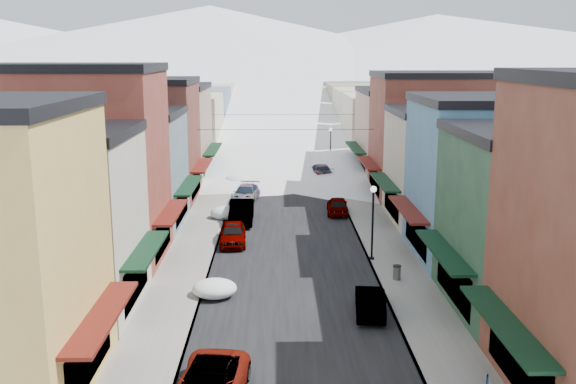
{
  "coord_description": "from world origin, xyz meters",
  "views": [
    {
      "loc": [
        -0.91,
        -19.17,
        13.05
      ],
      "look_at": [
        0.0,
        29.35,
        2.58
      ],
      "focal_mm": 40.0,
      "sensor_mm": 36.0,
      "label": 1
    }
  ],
  "objects_px": {
    "car_silver_sedan": "(233,233)",
    "car_green_sedan": "(370,301)",
    "streetlamp_near": "(373,213)",
    "trash_can": "(397,272)",
    "car_dark_hatch": "(241,212)"
  },
  "relations": [
    {
      "from": "car_silver_sedan",
      "to": "trash_can",
      "type": "height_order",
      "value": "car_silver_sedan"
    },
    {
      "from": "car_silver_sedan",
      "to": "car_green_sedan",
      "type": "bearing_deg",
      "value": -60.68
    },
    {
      "from": "car_silver_sedan",
      "to": "car_green_sedan",
      "type": "distance_m",
      "value": 14.73
    },
    {
      "from": "car_silver_sedan",
      "to": "streetlamp_near",
      "type": "relative_size",
      "value": 0.94
    },
    {
      "from": "car_dark_hatch",
      "to": "trash_can",
      "type": "xyz_separation_m",
      "value": [
        9.78,
        -13.73,
        -0.28
      ]
    },
    {
      "from": "car_silver_sedan",
      "to": "car_green_sedan",
      "type": "relative_size",
      "value": 1.08
    },
    {
      "from": "streetlamp_near",
      "to": "car_silver_sedan",
      "type": "bearing_deg",
      "value": 156.47
    },
    {
      "from": "streetlamp_near",
      "to": "trash_can",
      "type": "bearing_deg",
      "value": -76.41
    },
    {
      "from": "streetlamp_near",
      "to": "car_green_sedan",
      "type": "bearing_deg",
      "value": -98.96
    },
    {
      "from": "car_silver_sedan",
      "to": "streetlamp_near",
      "type": "height_order",
      "value": "streetlamp_near"
    },
    {
      "from": "car_dark_hatch",
      "to": "streetlamp_near",
      "type": "bearing_deg",
      "value": -48.71
    },
    {
      "from": "car_silver_sedan",
      "to": "car_dark_hatch",
      "type": "distance_m",
      "value": 5.95
    },
    {
      "from": "car_dark_hatch",
      "to": "streetlamp_near",
      "type": "relative_size",
      "value": 1.09
    },
    {
      "from": "car_green_sedan",
      "to": "streetlamp_near",
      "type": "height_order",
      "value": "streetlamp_near"
    },
    {
      "from": "car_silver_sedan",
      "to": "trash_can",
      "type": "xyz_separation_m",
      "value": [
        10.09,
        -7.78,
        -0.19
      ]
    }
  ]
}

